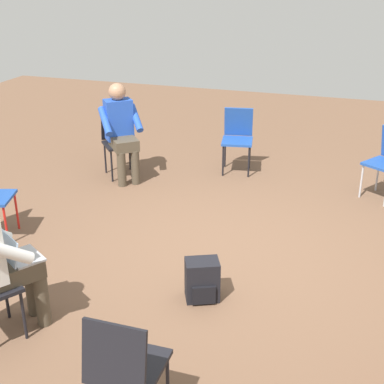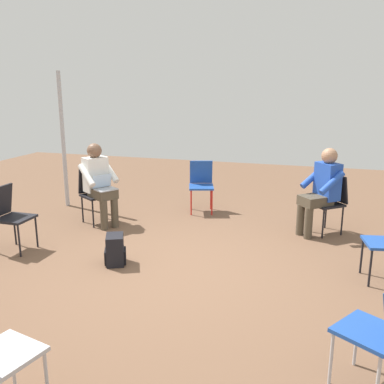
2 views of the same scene
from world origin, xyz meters
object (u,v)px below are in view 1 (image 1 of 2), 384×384
object	(u,v)px
chair_south	(124,366)
chair_north	(238,135)
chair_northwest	(118,138)
backpack_near_laptop_user	(202,282)
person_in_blue	(121,127)

from	to	relation	value
chair_south	chair_north	distance (m)	4.56
chair_northwest	backpack_near_laptop_user	size ratio (longest dim) A/B	2.36
chair_north	person_in_blue	bearing A→B (deg)	18.53
chair_south	chair_north	xyz separation A→B (m)	(-0.43, 4.54, 0.00)
person_in_blue	backpack_near_laptop_user	bearing A→B (deg)	87.19
chair_south	backpack_near_laptop_user	distance (m)	1.51
chair_northwest	backpack_near_laptop_user	bearing A→B (deg)	87.34
chair_south	chair_north	world-z (taller)	same
chair_south	chair_north	bearing A→B (deg)	95.54
chair_northwest	chair_north	distance (m)	1.59
chair_south	person_in_blue	world-z (taller)	person_in_blue
chair_northwest	backpack_near_laptop_user	world-z (taller)	chair_northwest
chair_south	chair_northwest	xyz separation A→B (m)	(-1.89, 3.92, 0.00)
chair_northwest	backpack_near_laptop_user	distance (m)	3.12
person_in_blue	chair_northwest	bearing A→B (deg)	-90.00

